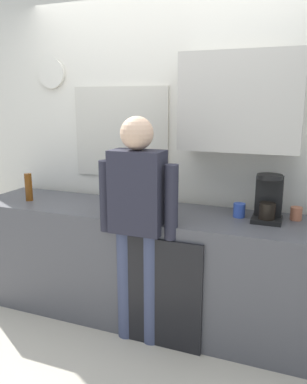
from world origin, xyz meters
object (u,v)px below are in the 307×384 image
Objects in this scene: person_at_sink at (138,214)px; bottle_olive_oil at (164,200)px; bottle_amber_beer at (29,187)px; storage_canister at (129,195)px; bottle_red_vinegar at (162,207)px; cup_blue_mug at (239,210)px; dish_soap at (153,198)px; cup_white_mug at (121,211)px; coffee_maker at (268,200)px; cup_terracotta_mug at (296,214)px.

bottle_olive_oil is at bearing 71.45° from person_at_sink.
bottle_amber_beer is 0.86m from storage_canister.
cup_blue_mug is (0.47, 0.33, -0.06)m from bottle_red_vinegar.
person_at_sink is at bearing -147.95° from cup_blue_mug.
person_at_sink is (-0.62, -0.39, 0.01)m from cup_blue_mug.
bottle_olive_oil is 1.39× the size of dish_soap.
bottle_red_vinegar is 2.32× the size of cup_white_mug.
cup_blue_mug is at bearing -0.55° from dish_soap.
storage_canister is at bearing 103.37° from cup_white_mug.
storage_canister is at bearing 140.76° from bottle_red_vinegar.
cup_white_mug is (0.92, -0.15, -0.07)m from bottle_amber_beer.
bottle_red_vinegar is at bearing -154.80° from coffee_maker.
cup_white_mug is at bearing -161.86° from cup_terracotta_mug.
coffee_maker is 1.91m from bottle_amber_beer.
bottle_amber_beer is 1.28× the size of dish_soap.
coffee_maker reaches higher than bottle_red_vinegar.
cup_terracotta_mug is at bearing 25.28° from bottle_red_vinegar.
cup_white_mug is (-0.32, 0.02, -0.06)m from bottle_red_vinegar.
storage_canister is at bearing 179.84° from coffee_maker.
bottle_olive_oil is at bearing -159.28° from cup_blue_mug.
bottle_red_vinegar is 0.32m from cup_white_mug.
storage_canister is (0.85, 0.15, -0.03)m from bottle_amber_beer.
dish_soap is (-0.66, 0.01, 0.03)m from cup_blue_mug.
person_at_sink is (-0.82, -0.37, -0.08)m from coffee_maker.
bottle_amber_beer is (-1.90, -0.15, -0.03)m from coffee_maker.
bottle_red_vinegar is 0.88× the size of bottle_olive_oil.
bottle_amber_beer is at bearing -174.55° from cup_blue_mug.
coffee_maker is 0.23m from cup_terracotta_mug.
bottle_amber_beer is 1.05× the size of bottle_red_vinegar.
cup_terracotta_mug is (0.85, 0.40, -0.06)m from bottle_red_vinegar.
person_at_sink is (-1.00, -0.46, 0.02)m from cup_terracotta_mug.
bottle_olive_oil reaches higher than cup_terracotta_mug.
person_at_sink is at bearing -158.00° from bottle_red_vinegar.
coffee_maker reaches higher than cup_terracotta_mug.
cup_terracotta_mug is (2.09, 0.24, -0.07)m from bottle_amber_beer.
cup_blue_mug is 0.39m from cup_terracotta_mug.
cup_blue_mug is 0.56× the size of dish_soap.
bottle_red_vinegar is 0.39m from dish_soap.
storage_canister is at bearing 10.13° from bottle_amber_beer.
coffee_maker is at bearing 16.66° from cup_white_mug.
storage_canister is at bearing -176.05° from cup_terracotta_mug.
bottle_red_vinegar reaches higher than storage_canister.
bottle_red_vinegar is 0.50m from storage_canister.
bottle_olive_oil is at bearing -163.33° from cup_terracotta_mug.
coffee_maker reaches higher than dish_soap.
coffee_maker is at bearing 25.20° from bottle_red_vinegar.
coffee_maker reaches higher than bottle_amber_beer.
bottle_red_vinegar is 0.14× the size of person_at_sink.
bottle_olive_oil is at bearing -26.91° from storage_canister.
dish_soap is at bearing 5.15° from storage_canister.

